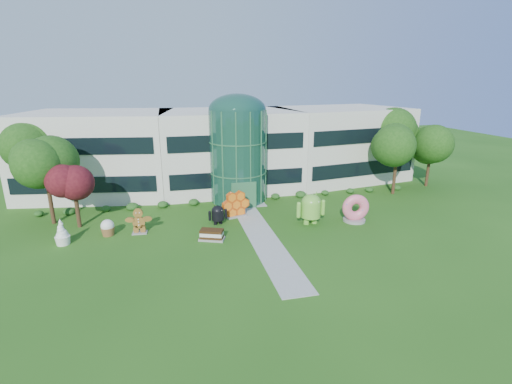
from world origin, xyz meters
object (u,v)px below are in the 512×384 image
object	(u,v)px
donut	(355,208)
android_black	(218,213)
gingerbread	(139,221)
android_green	(311,207)

from	to	relation	value
donut	android_black	bearing A→B (deg)	178.23
donut	gingerbread	bearing A→B (deg)	-176.64
android_black	gingerbread	distance (m)	6.92
android_green	donut	bearing A→B (deg)	-8.30
android_black	gingerbread	world-z (taller)	gingerbread
android_green	android_black	size ratio (longest dim) A/B	1.58
android_green	android_black	distance (m)	8.56
android_green	gingerbread	bearing A→B (deg)	171.86
android_green	donut	xyz separation A→B (m)	(4.24, -0.39, -0.32)
android_black	donut	distance (m)	12.77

